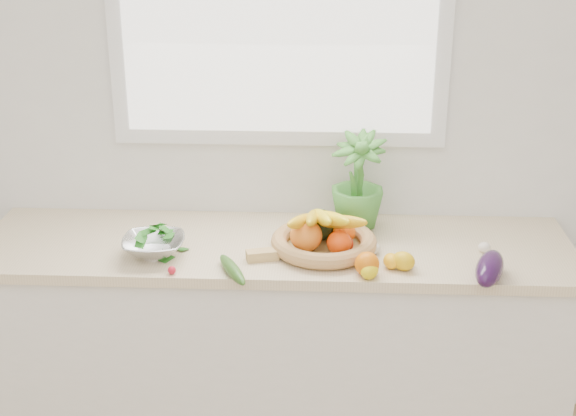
{
  "coord_description": "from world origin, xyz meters",
  "views": [
    {
      "loc": [
        0.18,
        -0.8,
        2.16
      ],
      "look_at": [
        0.05,
        1.93,
        1.05
      ],
      "focal_mm": 50.0,
      "sensor_mm": 36.0,
      "label": 1
    }
  ],
  "objects_px": {
    "apple": "(344,244)",
    "eggplant": "(490,268)",
    "cucumber": "(232,270)",
    "colander_with_spinach": "(153,241)",
    "potted_herb": "(358,180)",
    "fruit_basket": "(323,237)"
  },
  "relations": [
    {
      "from": "eggplant",
      "to": "apple",
      "type": "bearing_deg",
      "value": 158.06
    },
    {
      "from": "apple",
      "to": "potted_herb",
      "type": "relative_size",
      "value": 0.19
    },
    {
      "from": "apple",
      "to": "potted_herb",
      "type": "bearing_deg",
      "value": 76.98
    },
    {
      "from": "apple",
      "to": "cucumber",
      "type": "height_order",
      "value": "apple"
    },
    {
      "from": "apple",
      "to": "eggplant",
      "type": "xyz_separation_m",
      "value": [
        0.49,
        -0.2,
        0.01
      ]
    },
    {
      "from": "potted_herb",
      "to": "colander_with_spinach",
      "type": "relative_size",
      "value": 1.55
    },
    {
      "from": "colander_with_spinach",
      "to": "cucumber",
      "type": "bearing_deg",
      "value": -24.52
    },
    {
      "from": "potted_herb",
      "to": "fruit_basket",
      "type": "relative_size",
      "value": 0.8
    },
    {
      "from": "cucumber",
      "to": "colander_with_spinach",
      "type": "distance_m",
      "value": 0.33
    },
    {
      "from": "eggplant",
      "to": "colander_with_spinach",
      "type": "xyz_separation_m",
      "value": [
        -1.18,
        0.14,
        0.01
      ]
    },
    {
      "from": "cucumber",
      "to": "potted_herb",
      "type": "bearing_deg",
      "value": 44.1
    },
    {
      "from": "potted_herb",
      "to": "cucumber",
      "type": "bearing_deg",
      "value": -135.9
    },
    {
      "from": "cucumber",
      "to": "fruit_basket",
      "type": "xyz_separation_m",
      "value": [
        0.31,
        0.22,
        0.03
      ]
    },
    {
      "from": "cucumber",
      "to": "fruit_basket",
      "type": "relative_size",
      "value": 0.51
    },
    {
      "from": "colander_with_spinach",
      "to": "fruit_basket",
      "type": "bearing_deg",
      "value": 7.73
    },
    {
      "from": "eggplant",
      "to": "fruit_basket",
      "type": "distance_m",
      "value": 0.61
    },
    {
      "from": "apple",
      "to": "fruit_basket",
      "type": "distance_m",
      "value": 0.08
    },
    {
      "from": "cucumber",
      "to": "colander_with_spinach",
      "type": "relative_size",
      "value": 1.0
    },
    {
      "from": "colander_with_spinach",
      "to": "apple",
      "type": "bearing_deg",
      "value": 5.05
    },
    {
      "from": "fruit_basket",
      "to": "colander_with_spinach",
      "type": "bearing_deg",
      "value": -172.27
    },
    {
      "from": "eggplant",
      "to": "potted_herb",
      "type": "relative_size",
      "value": 0.63
    },
    {
      "from": "eggplant",
      "to": "fruit_basket",
      "type": "bearing_deg",
      "value": 158.8
    }
  ]
}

